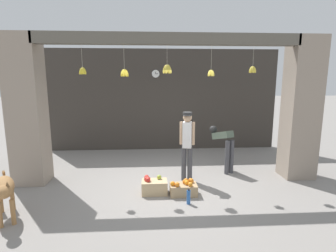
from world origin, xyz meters
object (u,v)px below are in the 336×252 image
worker_stooping (224,143)px  water_bottle (189,197)px  fruit_crate_oranges (184,188)px  wall_clock (156,74)px  fruit_crate_apples (154,186)px  shopkeeper (187,141)px  dog (4,189)px

worker_stooping → water_bottle: 2.18m
fruit_crate_oranges → worker_stooping: bearing=49.4°
wall_clock → fruit_crate_apples: bearing=-91.7°
wall_clock → fruit_crate_oranges: bearing=-82.0°
water_bottle → worker_stooping: bearing=57.4°
fruit_crate_oranges → wall_clock: size_ratio=2.09×
fruit_crate_oranges → fruit_crate_apples: (-0.60, 0.11, 0.02)m
shopkeeper → wall_clock: (-0.66, 2.78, 1.55)m
shopkeeper → fruit_crate_oranges: (-0.16, -0.77, -0.80)m
fruit_crate_oranges → water_bottle: size_ratio=1.83×
dog → water_bottle: dog is taller
shopkeeper → fruit_crate_oranges: bearing=90.9°
water_bottle → wall_clock: 4.62m
shopkeeper → fruit_crate_apples: shopkeeper is taller
water_bottle → wall_clock: (-0.54, 3.94, 2.35)m
shopkeeper → wall_clock: 3.25m
shopkeeper → water_bottle: shopkeeper is taller
dog → shopkeeper: size_ratio=0.63×
dog → water_bottle: (3.11, 0.36, -0.40)m
dog → fruit_crate_oranges: 3.18m
dog → worker_stooping: (4.24, 2.13, 0.20)m
shopkeeper → wall_clock: bearing=-63.9°
fruit_crate_apples → wall_clock: 4.15m
worker_stooping → shopkeeper: bearing=-173.3°
worker_stooping → fruit_crate_apples: bearing=-168.6°
fruit_crate_oranges → wall_clock: (-0.50, 3.54, 2.35)m
shopkeeper → fruit_crate_apples: size_ratio=3.09×
fruit_crate_oranges → water_bottle: 0.40m
worker_stooping → wall_clock: wall_clock is taller
fruit_crate_apples → water_bottle: bearing=-38.0°
shopkeeper → fruit_crate_apples: 1.28m
water_bottle → fruit_crate_oranges: bearing=96.1°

